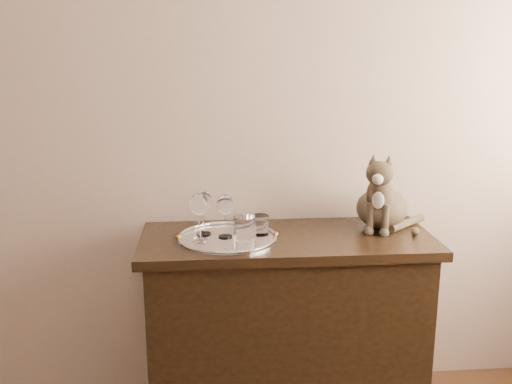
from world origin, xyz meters
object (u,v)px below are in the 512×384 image
wine_glass_c (199,217)px  cat (383,189)px  tray (228,239)px  tumbler_c (260,225)px  sideboard (286,330)px  tumbler_a (245,229)px  wine_glass_d (225,216)px  wine_glass_a (203,212)px

wine_glass_c → cat: bearing=10.9°
tray → cat: bearing=10.8°
wine_glass_c → tumbler_c: bearing=13.9°
sideboard → tumbler_a: bearing=-158.6°
tumbler_a → sideboard: bearing=21.4°
tumbler_a → wine_glass_d: bearing=142.9°
wine_glass_d → cat: (0.68, 0.11, 0.07)m
wine_glass_a → wine_glass_c: 0.08m
tray → wine_glass_d: (-0.01, 0.02, 0.09)m
wine_glass_d → tumbler_c: size_ratio=2.19×
tumbler_a → wine_glass_a: bearing=148.8°
wine_glass_c → wine_glass_a: bearing=79.8°
wine_glass_a → wine_glass_c: bearing=-100.2°
wine_glass_a → tumbler_c: (0.23, -0.02, -0.05)m
tumbler_a → cat: (0.60, 0.17, 0.11)m
sideboard → wine_glass_c: (-0.36, -0.05, 0.53)m
wine_glass_c → wine_glass_d: 0.11m
wine_glass_c → tumbler_a: 0.18m
sideboard → wine_glass_a: wine_glass_a is taller
wine_glass_a → tumbler_a: wine_glass_a is taller
wine_glass_a → tumbler_a: bearing=-31.2°
wine_glass_c → tumbler_a: (0.18, -0.02, -0.05)m
wine_glass_c → tumbler_a: size_ratio=1.94×
wine_glass_c → tumbler_a: bearing=-5.4°
wine_glass_a → tray: bearing=-31.4°
tray → wine_glass_c: wine_glass_c is taller
tray → tumbler_a: size_ratio=3.99×
wine_glass_a → cat: cat is taller
tray → tumbler_a: bearing=-30.9°
wine_glass_a → wine_glass_c: (-0.01, -0.08, 0.00)m
sideboard → wine_glass_c: 0.64m
sideboard → tumbler_a: tumbler_a is taller
tray → wine_glass_a: bearing=148.6°
tumbler_a → cat: 0.63m
tumbler_c → tray: bearing=-164.5°
wine_glass_d → tumbler_a: size_ratio=1.77×
wine_glass_d → wine_glass_a: bearing=154.6°
tray → wine_glass_d: wine_glass_d is taller
sideboard → cat: size_ratio=3.58×
wine_glass_a → tumbler_c: wine_glass_a is taller
wine_glass_a → wine_glass_d: wine_glass_a is taller
cat → tray: bearing=-144.3°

